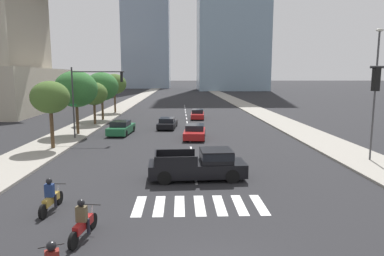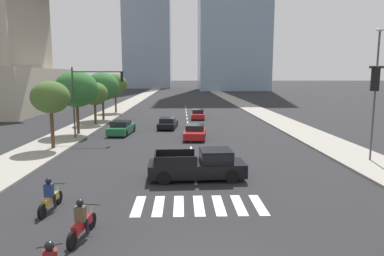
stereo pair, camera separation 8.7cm
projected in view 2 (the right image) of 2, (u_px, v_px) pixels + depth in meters
name	position (u px, v px, depth m)	size (l,w,h in m)	color
sidewalk_east	(290.00, 126.00, 39.62)	(4.00, 260.00, 0.15)	gray
sidewalk_west	(85.00, 127.00, 38.91)	(4.00, 260.00, 0.15)	gray
crosswalk_near	(199.00, 205.00, 15.55)	(5.85, 2.52, 0.01)	silver
lane_divider_center	(188.00, 122.00, 43.22)	(0.14, 50.00, 0.01)	silver
motorcycle_lead	(50.00, 198.00, 14.82)	(0.70, 2.24, 1.49)	black
motorcycle_third	(82.00, 223.00, 12.32)	(0.71, 2.22, 1.49)	black
pickup_truck	(201.00, 165.00, 19.44)	(5.45, 2.25, 1.67)	black
sedan_green_0	(121.00, 128.00, 34.36)	(2.26, 4.67, 1.35)	#1E6038
sedan_red_1	(198.00, 114.00, 46.83)	(1.98, 4.48, 1.24)	maroon
sedan_red_2	(195.00, 132.00, 32.07)	(2.23, 4.45, 1.27)	maroon
sedan_black_3	(168.00, 123.00, 38.32)	(2.20, 4.76, 1.18)	black
traffic_signal_far	(92.00, 90.00, 30.98)	(4.93, 0.28, 6.35)	#333335
street_lamp_east	(376.00, 86.00, 22.65)	(0.50, 0.24, 8.59)	#3F3F42
street_tree_nearest	(50.00, 97.00, 26.65)	(2.92, 2.92, 5.21)	#4C3823
street_tree_second	(76.00, 89.00, 33.25)	(4.09, 4.09, 6.07)	#4C3823
street_tree_third	(94.00, 94.00, 40.17)	(3.10, 3.10, 4.86)	#4C3823
street_tree_fourth	(102.00, 87.00, 44.21)	(4.24, 4.24, 6.03)	#4C3823
street_tree_fifth	(115.00, 84.00, 52.71)	(3.60, 3.60, 5.88)	#4C3823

